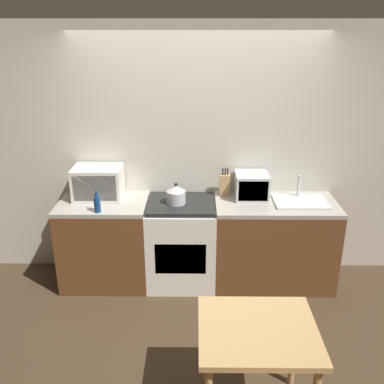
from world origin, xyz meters
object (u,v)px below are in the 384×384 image
bottle (97,204)px  toaster_oven (252,186)px  stove_range (181,243)px  dining_table (257,342)px  kettle (176,194)px  microwave (98,183)px

bottle → toaster_oven: bearing=13.9°
stove_range → dining_table: bearing=-71.9°
kettle → dining_table: 1.80m
microwave → toaster_oven: size_ratio=1.46×
stove_range → kettle: 0.55m
kettle → dining_table: bearing=-70.2°
microwave → dining_table: 2.31m
dining_table → toaster_oven: bearing=85.0°
microwave → toaster_oven: (1.55, 0.02, -0.03)m
microwave → toaster_oven: 1.55m
bottle → toaster_oven: toaster_oven is taller
bottle → toaster_oven: size_ratio=0.65×
microwave → dining_table: bearing=-52.3°
stove_range → dining_table: 1.78m
toaster_oven → dining_table: toaster_oven is taller
kettle → microwave: 0.81m
microwave → bottle: bearing=-80.1°
bottle → dining_table: (1.33, -1.45, -0.36)m
microwave → kettle: bearing=-9.8°
kettle → microwave: bearing=170.2°
kettle → bottle: bearing=-163.6°
kettle → toaster_oven: size_ratio=0.65×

